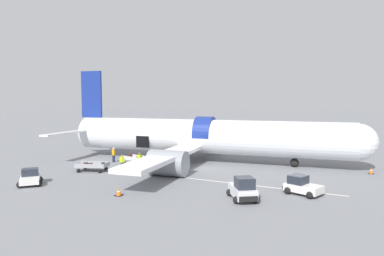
% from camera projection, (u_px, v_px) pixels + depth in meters
% --- Properties ---
extents(ground_plane, '(500.00, 500.00, 0.00)m').
position_uv_depth(ground_plane, '(198.00, 169.00, 36.61)').
color(ground_plane, slate).
extents(apron_marking_line, '(26.25, 3.40, 0.01)m').
position_uv_depth(apron_marking_line, '(194.00, 179.00, 31.98)').
color(apron_marking_line, silver).
rests_on(apron_marking_line, ground_plane).
extents(airplane, '(37.38, 32.98, 11.17)m').
position_uv_depth(airplane, '(201.00, 137.00, 40.88)').
color(airplane, white).
rests_on(airplane, ground_plane).
extents(baggage_tug_lead, '(2.68, 2.78, 1.40)m').
position_uv_depth(baggage_tug_lead, '(30.00, 178.00, 29.65)').
color(baggage_tug_lead, silver).
rests_on(baggage_tug_lead, ground_plane).
extents(baggage_tug_mid, '(2.72, 3.33, 1.79)m').
position_uv_depth(baggage_tug_mid, '(243.00, 190.00, 25.16)').
color(baggage_tug_mid, silver).
rests_on(baggage_tug_mid, ground_plane).
extents(baggage_tug_rear, '(3.18, 2.73, 1.47)m').
position_uv_depth(baggage_tug_rear, '(302.00, 186.00, 26.72)').
color(baggage_tug_rear, silver).
rests_on(baggage_tug_rear, ground_plane).
extents(baggage_cart_loading, '(4.08, 2.39, 1.25)m').
position_uv_depth(baggage_cart_loading, '(135.00, 160.00, 38.86)').
color(baggage_cart_loading, silver).
rests_on(baggage_cart_loading, ground_plane).
extents(baggage_cart_queued, '(4.19, 2.57, 0.95)m').
position_uv_depth(baggage_cart_queued, '(93.00, 166.00, 35.40)').
color(baggage_cart_queued, '#999BA0').
rests_on(baggage_cart_queued, ground_plane).
extents(ground_crew_loader_a, '(0.50, 0.56, 1.64)m').
position_uv_depth(ground_crew_loader_a, '(163.00, 162.00, 35.97)').
color(ground_crew_loader_a, black).
rests_on(ground_crew_loader_a, ground_plane).
extents(ground_crew_loader_b, '(0.56, 0.56, 1.75)m').
position_uv_depth(ground_crew_loader_b, '(114.00, 154.00, 40.55)').
color(ground_crew_loader_b, '#1E2338').
rests_on(ground_crew_loader_b, ground_plane).
extents(ground_crew_driver, '(0.50, 0.53, 1.61)m').
position_uv_depth(ground_crew_driver, '(157.00, 158.00, 38.40)').
color(ground_crew_driver, '#2D2D33').
rests_on(ground_crew_driver, ground_plane).
extents(ground_crew_supervisor, '(0.57, 0.59, 1.81)m').
position_uv_depth(ground_crew_supervisor, '(140.00, 160.00, 36.26)').
color(ground_crew_supervisor, '#1E2338').
rests_on(ground_crew_supervisor, ground_plane).
extents(ground_crew_helper, '(0.62, 0.55, 1.82)m').
position_uv_depth(ground_crew_helper, '(170.00, 157.00, 38.68)').
color(ground_crew_helper, '#1E2338').
rests_on(ground_crew_helper, ground_plane).
extents(ground_crew_marshal, '(0.55, 0.43, 1.57)m').
position_uv_depth(ground_crew_marshal, '(122.00, 162.00, 36.29)').
color(ground_crew_marshal, '#2D2D33').
rests_on(ground_crew_marshal, ground_plane).
extents(suitcase_on_tarmac_upright, '(0.41, 0.36, 0.61)m').
position_uv_depth(suitcase_on_tarmac_upright, '(148.00, 166.00, 36.80)').
color(suitcase_on_tarmac_upright, '#4C1E1E').
rests_on(suitcase_on_tarmac_upright, ground_plane).
extents(suitcase_on_tarmac_spare, '(0.50, 0.41, 0.66)m').
position_uv_depth(suitcase_on_tarmac_spare, '(131.00, 167.00, 36.33)').
color(suitcase_on_tarmac_spare, '#1E2347').
rests_on(suitcase_on_tarmac_spare, ground_plane).
extents(safety_cone_nose, '(0.51, 0.51, 0.65)m').
position_uv_depth(safety_cone_nose, '(371.00, 171.00, 34.13)').
color(safety_cone_nose, black).
rests_on(safety_cone_nose, ground_plane).
extents(safety_cone_engine_left, '(0.60, 0.60, 0.60)m').
position_uv_depth(safety_cone_engine_left, '(119.00, 192.00, 26.40)').
color(safety_cone_engine_left, black).
rests_on(safety_cone_engine_left, ground_plane).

